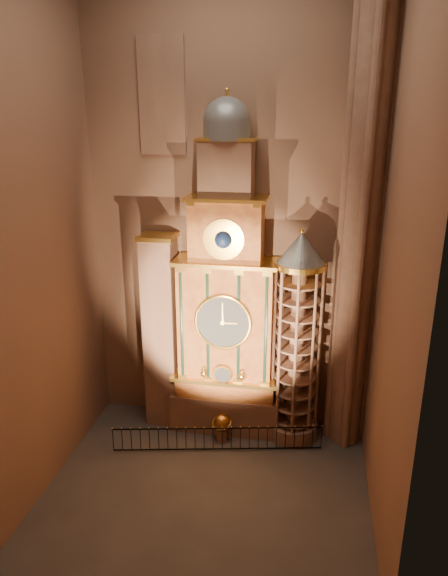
% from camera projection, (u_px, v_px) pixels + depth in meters
% --- Properties ---
extents(floor, '(14.00, 14.00, 0.00)m').
position_uv_depth(floor, '(207.00, 488.00, 22.69)').
color(floor, '#383330').
rests_on(floor, ground).
extents(wall_back, '(22.00, 0.00, 22.00)m').
position_uv_depth(wall_back, '(230.00, 217.00, 24.82)').
color(wall_back, '#8D624C').
rests_on(wall_back, floor).
extents(wall_left, '(0.00, 22.00, 22.00)m').
position_uv_depth(wall_left, '(32.00, 238.00, 20.38)').
color(wall_left, '#8D624C').
rests_on(wall_left, floor).
extents(wall_right, '(0.00, 22.00, 22.00)m').
position_uv_depth(wall_right, '(398.00, 254.00, 18.06)').
color(wall_right, '#8D624C').
rests_on(wall_right, floor).
extents(astronomical_clock, '(5.60, 2.41, 16.70)m').
position_uv_depth(astronomical_clock, '(226.00, 308.00, 25.22)').
color(astronomical_clock, '#8C634C').
rests_on(astronomical_clock, floor).
extents(portrait_tower, '(1.80, 1.60, 10.20)m').
position_uv_depth(portrait_tower, '(161.00, 331.00, 26.28)').
color(portrait_tower, '#8C634C').
rests_on(portrait_tower, floor).
extents(stair_turret, '(2.50, 2.50, 10.80)m').
position_uv_depth(stair_turret, '(297.00, 341.00, 24.84)').
color(stair_turret, '#8C634C').
rests_on(stair_turret, floor).
extents(gothic_pier, '(2.04, 2.04, 22.00)m').
position_uv_depth(gothic_pier, '(361.00, 225.00, 22.88)').
color(gothic_pier, '#8C634C').
rests_on(gothic_pier, floor).
extents(stained_glass_window, '(2.20, 0.14, 5.20)m').
position_uv_depth(stained_glass_window, '(162.00, 96.00, 23.54)').
color(stained_glass_window, navy).
rests_on(stained_glass_window, wall_back).
extents(celestial_globe, '(1.26, 1.22, 1.45)m').
position_uv_depth(celestial_globe, '(222.00, 425.00, 25.78)').
color(celestial_globe, '#8C634C').
rests_on(celestial_globe, floor).
extents(iron_railing, '(9.99, 2.01, 1.24)m').
position_uv_depth(iron_railing, '(218.00, 439.00, 24.99)').
color(iron_railing, black).
rests_on(iron_railing, floor).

